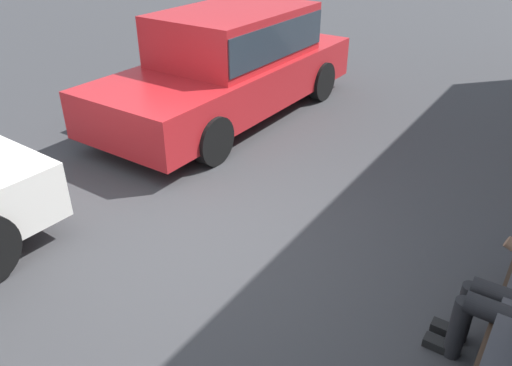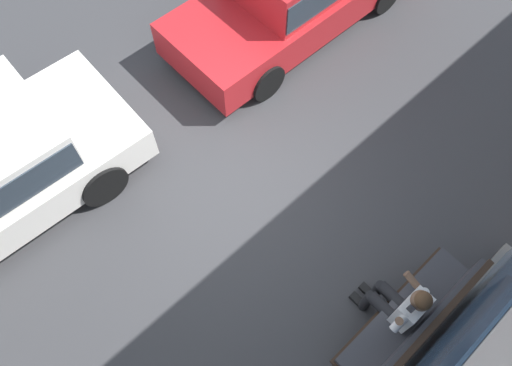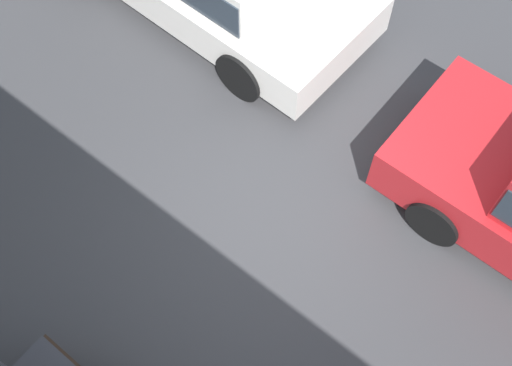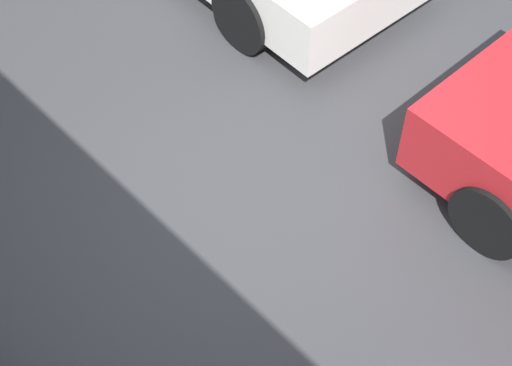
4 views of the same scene
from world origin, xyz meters
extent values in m
plane|color=#38383A|center=(0.00, 0.00, 0.00)|extent=(60.00, 60.00, 0.00)
cube|color=#385170|center=(-0.19, 3.18, 1.45)|extent=(3.40, 0.03, 2.50)
cube|color=gray|center=(-0.19, 3.15, 0.18)|extent=(3.60, 0.12, 0.10)
cylinder|color=#332319|center=(-1.10, 3.00, 0.20)|extent=(0.07, 0.07, 0.39)
cylinder|color=#332319|center=(0.73, 2.61, 0.20)|extent=(0.07, 0.07, 0.39)
cylinder|color=#332319|center=(-1.10, 2.61, 0.20)|extent=(0.07, 0.07, 0.39)
cube|color=#332319|center=(-0.19, 2.81, 0.42)|extent=(1.99, 0.55, 0.06)
cube|color=#38383D|center=(-0.19, 2.81, 0.50)|extent=(1.93, 0.49, 0.10)
cube|color=#332319|center=(-0.19, 3.04, 0.73)|extent=(1.99, 0.07, 0.55)
cube|color=#38383D|center=(-0.19, 2.98, 0.73)|extent=(1.93, 0.06, 0.47)
cylinder|color=black|center=(-0.07, 2.57, 0.50)|extent=(0.15, 0.42, 0.15)
cylinder|color=black|center=(-0.07, 2.36, 0.25)|extent=(0.12, 0.12, 0.50)
cube|color=black|center=(-0.07, 2.28, 0.04)|extent=(0.10, 0.24, 0.07)
cylinder|color=black|center=(-0.25, 2.57, 0.50)|extent=(0.15, 0.42, 0.15)
cylinder|color=black|center=(-0.25, 2.36, 0.25)|extent=(0.12, 0.12, 0.50)
cube|color=black|center=(-0.25, 2.28, 0.04)|extent=(0.10, 0.24, 0.07)
cube|color=black|center=(-0.16, 2.78, 0.50)|extent=(0.34, 0.24, 0.14)
cube|color=silver|center=(-0.16, 2.78, 0.78)|extent=(0.38, 0.22, 0.56)
sphere|color=brown|center=(-0.16, 2.78, 1.20)|extent=(0.22, 0.22, 0.22)
sphere|color=#4C331E|center=(-0.16, 2.79, 1.24)|extent=(0.20, 0.20, 0.20)
cylinder|color=silver|center=(-0.40, 2.76, 0.89)|extent=(0.20, 0.10, 0.28)
cylinder|color=brown|center=(-0.45, 2.60, 0.77)|extent=(0.08, 0.27, 0.17)
cylinder|color=silver|center=(0.08, 2.78, 0.96)|extent=(0.25, 0.10, 0.22)
cylinder|color=brown|center=(0.15, 2.76, 1.15)|extent=(0.16, 0.08, 0.25)
cube|color=#232328|center=(-0.02, 2.76, 1.19)|extent=(0.02, 0.07, 0.15)
cylinder|color=black|center=(-1.49, -0.93, 0.31)|extent=(0.62, 0.19, 0.62)
cylinder|color=black|center=(-1.51, -2.56, 0.31)|extent=(0.62, 0.19, 0.62)
cylinder|color=black|center=(1.37, -1.13, 0.34)|extent=(0.69, 0.21, 0.68)
cylinder|color=black|center=(1.30, -2.94, 0.34)|extent=(0.69, 0.21, 0.68)
camera|label=1|loc=(2.81, 2.60, 2.84)|focal=35.00mm
camera|label=2|loc=(2.01, 2.60, 6.32)|focal=35.00mm
camera|label=3|loc=(-1.84, 2.60, 6.55)|focal=45.00mm
camera|label=4|loc=(-2.72, 2.60, 4.96)|focal=55.00mm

